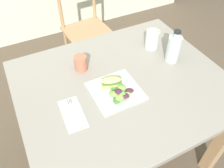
% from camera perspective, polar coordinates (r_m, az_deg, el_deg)
% --- Properties ---
extents(dining_table, '(1.12, 0.94, 0.74)m').
position_cam_1_polar(dining_table, '(1.33, 2.66, -3.41)').
color(dining_table, gray).
rests_on(dining_table, ground).
extents(chair_wooden_far, '(0.42, 0.42, 0.87)m').
position_cam_1_polar(chair_wooden_far, '(2.22, -6.62, 13.56)').
color(chair_wooden_far, tan).
rests_on(chair_wooden_far, ground).
extents(plate_lunch, '(0.25, 0.25, 0.01)m').
position_cam_1_polar(plate_lunch, '(1.18, 0.88, -1.75)').
color(plate_lunch, beige).
rests_on(plate_lunch, dining_table).
extents(sandwich_half_front, '(0.12, 0.08, 0.06)m').
position_cam_1_polar(sandwich_half_front, '(1.18, -0.23, 0.48)').
color(sandwich_half_front, '#DBB270').
rests_on(sandwich_half_front, plate_lunch).
extents(salad_mixed_greens, '(0.15, 0.15, 0.03)m').
position_cam_1_polar(salad_mixed_greens, '(1.14, 1.95, -2.20)').
color(salad_mixed_greens, '#84A84C').
rests_on(salad_mixed_greens, plate_lunch).
extents(napkin_folded, '(0.11, 0.21, 0.00)m').
position_cam_1_polar(napkin_folded, '(1.10, -9.81, -7.35)').
color(napkin_folded, silver).
rests_on(napkin_folded, dining_table).
extents(fork_on_napkin, '(0.05, 0.19, 0.00)m').
position_cam_1_polar(fork_on_napkin, '(1.11, -10.01, -6.56)').
color(fork_on_napkin, silver).
rests_on(fork_on_napkin, napkin_folded).
extents(bottle_cold_brew, '(0.08, 0.08, 0.20)m').
position_cam_1_polar(bottle_cold_brew, '(1.37, 15.10, 8.26)').
color(bottle_cold_brew, black).
rests_on(bottle_cold_brew, dining_table).
extents(mason_jar_iced_tea, '(0.09, 0.09, 0.12)m').
position_cam_1_polar(mason_jar_iced_tea, '(1.47, 10.01, 10.82)').
color(mason_jar_iced_tea, '#C67528').
rests_on(mason_jar_iced_tea, dining_table).
extents(cup_extra_side, '(0.07, 0.07, 0.09)m').
position_cam_1_polar(cup_extra_side, '(1.30, -7.83, 5.26)').
color(cup_extra_side, '#B2664C').
rests_on(cup_extra_side, dining_table).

